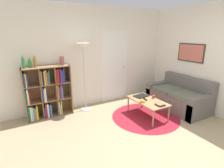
# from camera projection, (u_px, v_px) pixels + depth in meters

# --- Properties ---
(ground_plane) EXTENTS (14.00, 14.00, 0.00)m
(ground_plane) POSITION_uv_depth(u_px,v_px,m) (159.00, 149.00, 3.01)
(ground_plane) COLOR tan
(wall_back) EXTENTS (7.17, 0.11, 2.60)m
(wall_back) POSITION_uv_depth(u_px,v_px,m) (98.00, 57.00, 4.72)
(wall_back) COLOR silver
(wall_back) RESTS_ON ground_plane
(wall_right) EXTENTS (0.08, 5.44, 2.60)m
(wall_right) POSITION_uv_depth(u_px,v_px,m) (189.00, 57.00, 4.66)
(wall_right) COLOR silver
(wall_right) RESTS_ON ground_plane
(rug) EXTENTS (1.59, 1.59, 0.01)m
(rug) POSITION_uv_depth(u_px,v_px,m) (145.00, 117.00, 4.16)
(rug) COLOR maroon
(rug) RESTS_ON ground_plane
(bookshelf) EXTENTS (1.03, 0.34, 1.20)m
(bookshelf) POSITION_uv_depth(u_px,v_px,m) (47.00, 92.00, 4.07)
(bookshelf) COLOR #936B47
(bookshelf) RESTS_ON ground_plane
(floor_lamp) EXTENTS (0.32, 0.32, 1.70)m
(floor_lamp) POSITION_uv_depth(u_px,v_px,m) (83.00, 53.00, 4.15)
(floor_lamp) COLOR #B7B7BC
(floor_lamp) RESTS_ON ground_plane
(couch) EXTENTS (0.85, 1.52, 0.82)m
(couch) POSITION_uv_depth(u_px,v_px,m) (179.00, 98.00, 4.61)
(couch) COLOR #66605B
(couch) RESTS_ON ground_plane
(coffee_table) EXTENTS (0.53, 1.00, 0.41)m
(coffee_table) POSITION_uv_depth(u_px,v_px,m) (148.00, 102.00, 4.09)
(coffee_table) COLOR #AD7F51
(coffee_table) RESTS_ON ground_plane
(laptop) EXTENTS (0.38, 0.29, 0.02)m
(laptop) POSITION_uv_depth(u_px,v_px,m) (141.00, 96.00, 4.33)
(laptop) COLOR black
(laptop) RESTS_ON coffee_table
(bowl) EXTENTS (0.11, 0.11, 0.05)m
(bowl) POSITION_uv_depth(u_px,v_px,m) (143.00, 101.00, 3.95)
(bowl) COLOR orange
(bowl) RESTS_ON coffee_table
(book_stack_on_table) EXTENTS (0.16, 0.18, 0.04)m
(book_stack_on_table) POSITION_uv_depth(u_px,v_px,m) (160.00, 104.00, 3.78)
(book_stack_on_table) COLOR black
(book_stack_on_table) RESTS_ON coffee_table
(cup) EXTENTS (0.07, 0.07, 0.07)m
(cup) POSITION_uv_depth(u_px,v_px,m) (153.00, 97.00, 4.19)
(cup) COLOR #A33D33
(cup) RESTS_ON coffee_table
(remote) EXTENTS (0.08, 0.15, 0.02)m
(remote) POSITION_uv_depth(u_px,v_px,m) (145.00, 99.00, 4.10)
(remote) COLOR black
(remote) RESTS_ON coffee_table
(bottle_left) EXTENTS (0.06, 0.06, 0.27)m
(bottle_left) POSITION_uv_depth(u_px,v_px,m) (23.00, 63.00, 3.65)
(bottle_left) COLOR #2D8438
(bottle_left) RESTS_ON bookshelf
(bottle_middle) EXTENTS (0.07, 0.07, 0.22)m
(bottle_middle) POSITION_uv_depth(u_px,v_px,m) (30.00, 63.00, 3.75)
(bottle_middle) COLOR #2D8438
(bottle_middle) RESTS_ON bookshelf
(bottle_right) EXTENTS (0.07, 0.07, 0.25)m
(bottle_right) POSITION_uv_depth(u_px,v_px,m) (35.00, 63.00, 3.78)
(bottle_right) COLOR olive
(bottle_right) RESTS_ON bookshelf
(vase_on_shelf) EXTENTS (0.10, 0.10, 0.21)m
(vase_on_shelf) POSITION_uv_depth(u_px,v_px,m) (62.00, 61.00, 4.06)
(vase_on_shelf) COLOR #934C47
(vase_on_shelf) RESTS_ON bookshelf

